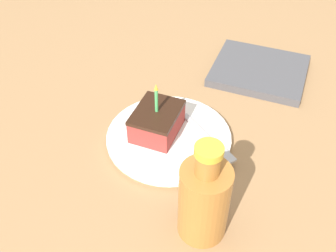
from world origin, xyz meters
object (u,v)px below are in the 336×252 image
(cake_slice, at_px, (156,122))
(marble_board, at_px, (259,70))
(plate, at_px, (168,139))
(bottle, at_px, (204,199))
(fork, at_px, (211,141))

(cake_slice, height_order, marble_board, cake_slice)
(plate, relative_size, bottle, 1.32)
(plate, xyz_separation_m, marble_board, (0.12, 0.31, -0.00))
(plate, distance_m, fork, 0.09)
(cake_slice, bearing_deg, marble_board, 64.16)
(fork, xyz_separation_m, marble_board, (0.04, 0.29, -0.01))
(plate, distance_m, marble_board, 0.33)
(cake_slice, relative_size, fork, 0.86)
(plate, relative_size, marble_board, 1.14)
(cake_slice, bearing_deg, plate, -2.44)
(cake_slice, distance_m, fork, 0.11)
(bottle, relative_size, marble_board, 0.86)
(plate, relative_size, cake_slice, 2.12)
(plate, height_order, bottle, bottle)
(fork, relative_size, bottle, 0.72)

